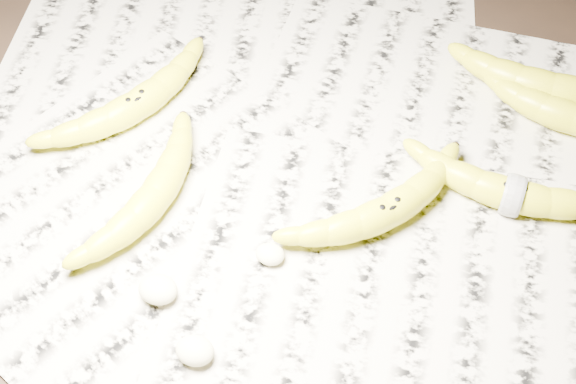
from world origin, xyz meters
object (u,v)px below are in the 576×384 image
(banana_left_b, at_px, (154,194))
(banana_taped, at_px, (513,193))
(banana_center, at_px, (387,209))
(banana_upper_b, at_px, (574,116))
(banana_upper_a, at_px, (552,87))
(banana_left_a, at_px, (135,103))

(banana_left_b, bearing_deg, banana_taped, -63.04)
(banana_center, distance_m, banana_upper_b, 0.24)
(banana_left_b, xyz_separation_m, banana_taped, (0.33, 0.11, -0.00))
(banana_taped, height_order, banana_upper_a, banana_upper_a)
(banana_upper_b, bearing_deg, banana_center, -127.01)
(banana_left_a, relative_size, banana_center, 1.06)
(banana_center, distance_m, banana_taped, 0.13)
(banana_left_b, height_order, banana_upper_a, banana_upper_a)
(banana_left_a, xyz_separation_m, banana_left_b, (0.07, -0.11, 0.00))
(banana_left_b, distance_m, banana_center, 0.23)
(banana_upper_a, height_order, banana_upper_b, banana_upper_a)
(banana_left_a, bearing_deg, banana_left_b, -118.23)
(banana_center, bearing_deg, banana_upper_a, 9.27)
(banana_center, relative_size, banana_upper_b, 1.08)
(banana_center, height_order, banana_upper_b, banana_upper_b)
(banana_upper_b, bearing_deg, banana_left_b, -144.22)
(banana_upper_a, bearing_deg, banana_center, -121.28)
(banana_center, bearing_deg, banana_upper_b, -0.58)
(banana_taped, relative_size, banana_upper_a, 1.01)
(banana_center, xyz_separation_m, banana_upper_b, (0.16, 0.18, 0.00))
(banana_left_b, xyz_separation_m, banana_center, (0.22, 0.05, -0.00))
(banana_left_b, distance_m, banana_upper_b, 0.45)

